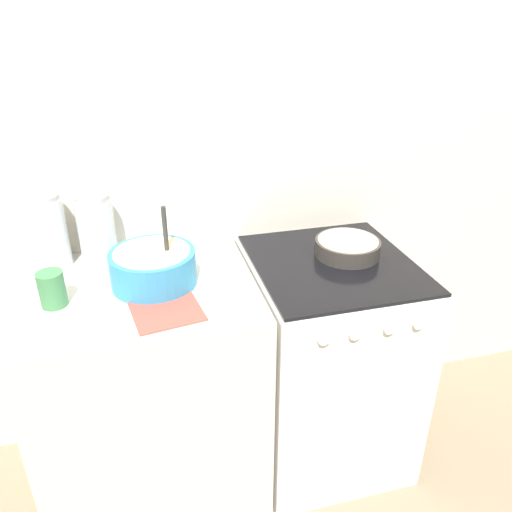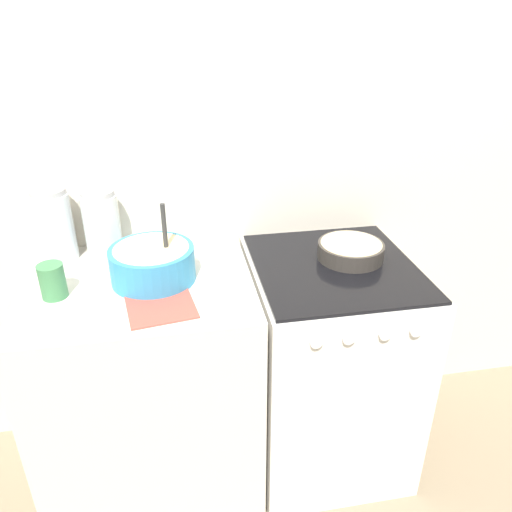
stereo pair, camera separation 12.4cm
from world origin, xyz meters
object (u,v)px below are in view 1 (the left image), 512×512
Objects in this scene: storage_jar_middle at (97,233)px; tin_can at (52,289)px; mixing_bowl at (153,266)px; storage_jar_left at (48,236)px; stove at (325,359)px; baking_pan at (347,247)px.

storage_jar_middle is 2.21× the size of tin_can.
mixing_bowl is 0.42m from storage_jar_left.
storage_jar_middle is 0.32m from tin_can.
storage_jar_middle is at bearing 164.08° from stove.
baking_pan is (0.07, 0.04, 0.49)m from stove.
storage_jar_left is at bearing -180.00° from storage_jar_middle.
storage_jar_middle is (-0.83, 0.24, 0.56)m from stove.
mixing_bowl is 0.32m from tin_can.
stove is 1.03m from storage_jar_middle.
tin_can reaches higher than stove.
storage_jar_left is 0.29m from tin_can.
baking_pan is at bearing 29.80° from stove.
tin_can is (-1.04, -0.09, 0.02)m from baking_pan.
mixing_bowl is at bearing -177.42° from baking_pan.
storage_jar_middle is at bearing 128.20° from mixing_bowl.
stove is 3.69× the size of baking_pan.
tin_can is at bearing -170.03° from mixing_bowl.
stove is at bearing -15.92° from storage_jar_middle.
mixing_bowl reaches higher than tin_can.
storage_jar_left is 0.17m from storage_jar_middle.
stove is 3.33× the size of storage_jar_left.
storage_jar_left is at bearing 166.66° from stove.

